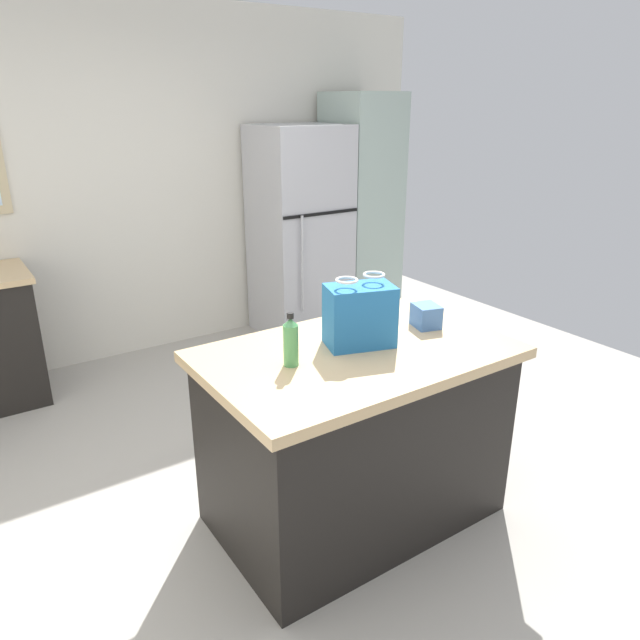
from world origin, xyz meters
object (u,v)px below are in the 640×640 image
(small_box, at_px, (426,316))
(bottle, at_px, (291,342))
(tall_cabinet, at_px, (361,211))
(shopping_bag, at_px, (360,315))
(kitchen_island, at_px, (355,435))
(refrigerator, at_px, (300,233))

(small_box, xyz_separation_m, bottle, (-0.79, -0.01, 0.05))
(tall_cabinet, distance_m, shopping_bag, 2.87)
(small_box, bearing_deg, tall_cabinet, 59.38)
(kitchen_island, xyz_separation_m, shopping_bag, (0.04, 0.04, 0.59))
(shopping_bag, xyz_separation_m, bottle, (-0.38, -0.02, -0.04))
(refrigerator, bearing_deg, shopping_bag, -115.99)
(bottle, bearing_deg, shopping_bag, 2.61)
(refrigerator, relative_size, shopping_bag, 5.13)
(small_box, bearing_deg, bottle, -178.97)
(kitchen_island, relative_size, small_box, 10.33)
(shopping_bag, distance_m, small_box, 0.42)
(refrigerator, xyz_separation_m, small_box, (-0.69, -2.27, 0.07))
(refrigerator, distance_m, bottle, 2.73)
(tall_cabinet, xyz_separation_m, bottle, (-2.14, -2.29, -0.01))
(tall_cabinet, relative_size, small_box, 15.02)
(tall_cabinet, bearing_deg, kitchen_island, -127.99)
(tall_cabinet, relative_size, bottle, 8.52)
(refrigerator, relative_size, tall_cabinet, 0.88)
(refrigerator, height_order, small_box, refrigerator)
(kitchen_island, relative_size, refrigerator, 0.78)
(tall_cabinet, bearing_deg, bottle, -133.10)
(refrigerator, distance_m, small_box, 2.37)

